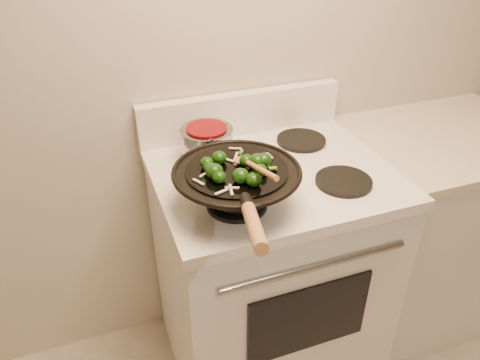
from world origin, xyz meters
name	(u,v)px	position (x,y,z in m)	size (l,w,h in m)	color
stove	(268,270)	(-0.04, 1.17, 0.47)	(0.78, 0.67, 1.08)	white
counter_unit	(424,227)	(0.72, 1.20, 0.46)	(0.80, 0.62, 0.91)	white
wok	(237,185)	(-0.22, 1.02, 1.00)	(0.37, 0.61, 0.20)	black
stirfry	(236,167)	(-0.22, 1.00, 1.06)	(0.25, 0.25, 0.04)	#103408
wooden_spoon	(252,165)	(-0.19, 0.98, 1.08)	(0.06, 0.26, 0.09)	#B07745
saucepan	(207,142)	(-0.22, 1.32, 0.99)	(0.18, 0.29, 0.11)	gray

